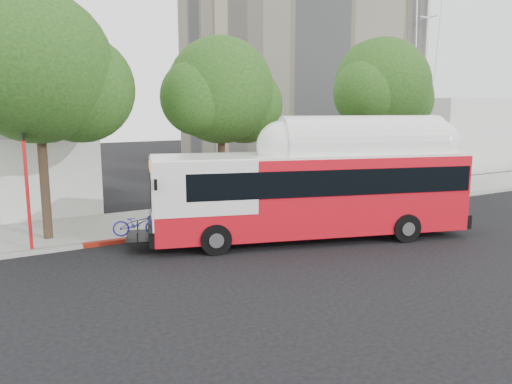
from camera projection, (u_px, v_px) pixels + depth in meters
ground at (311, 244)px, 19.79m from camera, size 120.00×120.00×0.00m
sidewalk at (235, 212)px, 25.34m from camera, size 60.00×5.00×0.15m
curb_strip at (261, 222)px, 23.11m from camera, size 60.00×0.30×0.15m
red_curb_segment at (202, 230)px, 21.64m from camera, size 10.00×0.32×0.16m
street_tree_left at (50, 74)px, 19.25m from camera, size 6.67×5.80×9.74m
street_tree_mid at (228, 95)px, 23.68m from camera, size 5.75×5.00×8.62m
street_tree_right at (387, 91)px, 28.36m from camera, size 6.21×5.40×9.18m
horizon_block at (468, 131)px, 47.64m from camera, size 20.00×12.00×6.00m
transit_bus at (314, 194)px, 20.16m from camera, size 13.71×6.25×4.02m
signal_pole at (27, 193)px, 18.17m from camera, size 0.13×0.42×4.43m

